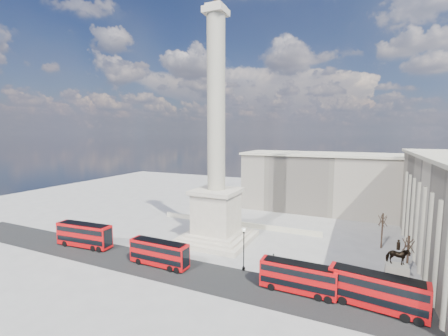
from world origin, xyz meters
TOP-DOWN VIEW (x-y plane):
  - ground at (0.00, 0.00)m, footprint 180.00×180.00m
  - asphalt_road at (5.00, -10.00)m, footprint 120.00×9.00m
  - nelsons_column at (0.00, 5.00)m, footprint 14.00×14.00m
  - balustrade_wall at (0.00, 16.00)m, footprint 40.00×0.60m
  - building_northeast at (20.00, 40.00)m, footprint 51.00×17.00m
  - red_bus_a at (-21.91, -9.00)m, footprint 11.75×3.51m
  - red_bus_b at (-3.41, -9.88)m, footprint 10.63×2.65m
  - red_bus_c at (19.40, -8.82)m, footprint 10.51×2.65m
  - red_bus_d at (29.21, -8.83)m, footprint 11.65×4.05m
  - victorian_lamp at (10.03, -5.57)m, footprint 0.61×0.61m
  - equestrian_statue at (31.88, -2.81)m, footprint 3.58×2.68m
  - bare_tree_near at (37.00, 0.46)m, footprint 1.93×1.93m
  - bare_tree_mid at (33.71, 1.58)m, footprint 1.92×1.92m
  - bare_tree_far at (31.04, 14.40)m, footprint 1.79×1.79m
  - pedestrian_walking at (13.85, -1.23)m, footprint 0.78×0.67m
  - pedestrian_standing at (33.50, -6.20)m, footprint 0.97×0.77m
  - pedestrian_crossing at (15.20, -6.50)m, footprint 1.10×1.05m

SIDE VIEW (x-z plane):
  - ground at x=0.00m, z-range 0.00..0.00m
  - asphalt_road at x=5.00m, z-range 0.00..0.01m
  - balustrade_wall at x=0.00m, z-range 0.00..1.10m
  - pedestrian_walking at x=13.85m, z-range 0.00..1.81m
  - pedestrian_crossing at x=15.20m, z-range 0.00..1.83m
  - pedestrian_standing at x=33.50m, z-range 0.00..1.91m
  - red_bus_c at x=19.40m, z-range 0.10..4.35m
  - red_bus_b at x=-3.41m, z-range 0.11..4.40m
  - red_bus_d at x=29.21m, z-range 0.11..4.74m
  - red_bus_a at x=-21.91m, z-range 0.12..4.81m
  - equestrian_statue at x=31.88m, z-range -1.19..6.37m
  - victorian_lamp at x=10.03m, z-range 0.63..7.72m
  - bare_tree_mid at x=33.71m, z-range 2.10..9.37m
  - bare_tree_far at x=31.04m, z-range 2.10..9.40m
  - bare_tree_near at x=37.00m, z-range 2.43..10.87m
  - building_northeast at x=20.00m, z-range 0.02..16.62m
  - nelsons_column at x=0.00m, z-range -12.01..37.84m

